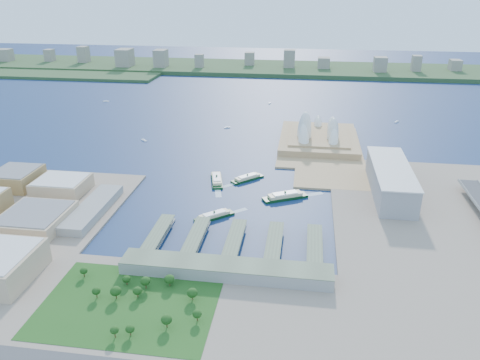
% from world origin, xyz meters
% --- Properties ---
extents(ground, '(3000.00, 3000.00, 0.00)m').
position_xyz_m(ground, '(0.00, 0.00, 0.00)').
color(ground, '#10274C').
rests_on(ground, ground).
extents(south_land, '(720.00, 180.00, 3.00)m').
position_xyz_m(south_land, '(0.00, -210.00, 1.50)').
color(south_land, gray).
rests_on(south_land, ground).
extents(east_land, '(240.00, 500.00, 3.00)m').
position_xyz_m(east_land, '(240.00, -50.00, 1.50)').
color(east_land, gray).
rests_on(east_land, ground).
extents(peninsula, '(135.00, 220.00, 3.00)m').
position_xyz_m(peninsula, '(107.50, 260.00, 1.50)').
color(peninsula, tan).
rests_on(peninsula, ground).
extents(far_shore, '(2200.00, 260.00, 12.00)m').
position_xyz_m(far_shore, '(0.00, 980.00, 6.00)').
color(far_shore, '#2D4926').
rests_on(far_shore, ground).
extents(opera_house, '(134.00, 180.00, 58.00)m').
position_xyz_m(opera_house, '(105.00, 280.00, 32.00)').
color(opera_house, white).
rests_on(opera_house, peninsula).
extents(toaster_building, '(45.00, 155.00, 35.00)m').
position_xyz_m(toaster_building, '(195.00, 80.00, 20.50)').
color(toaster_building, gray).
rests_on(toaster_building, east_land).
extents(west_buildings, '(200.00, 280.00, 27.00)m').
position_xyz_m(west_buildings, '(-250.00, -70.00, 16.50)').
color(west_buildings, olive).
rests_on(west_buildings, west_land).
extents(ferry_wharves, '(184.00, 90.00, 9.30)m').
position_xyz_m(ferry_wharves, '(14.00, -75.00, 4.65)').
color(ferry_wharves, '#57654C').
rests_on(ferry_wharves, ground).
extents(terminal_building, '(200.00, 28.00, 12.00)m').
position_xyz_m(terminal_building, '(15.00, -135.00, 9.00)').
color(terminal_building, gray).
rests_on(terminal_building, south_land).
extents(park, '(150.00, 110.00, 16.00)m').
position_xyz_m(park, '(-60.00, -190.00, 11.00)').
color(park, '#194714').
rests_on(park, south_land).
extents(far_skyline, '(1900.00, 140.00, 55.00)m').
position_xyz_m(far_skyline, '(0.00, 960.00, 39.50)').
color(far_skyline, gray).
rests_on(far_skyline, far_shore).
extents(ferry_a, '(26.83, 57.24, 10.49)m').
position_xyz_m(ferry_a, '(-36.85, 88.81, 5.25)').
color(ferry_a, black).
rests_on(ferry_a, ground).
extents(ferry_b, '(44.53, 43.79, 9.41)m').
position_xyz_m(ferry_b, '(4.79, 101.45, 4.71)').
color(ferry_b, black).
rests_on(ferry_b, ground).
extents(ferry_c, '(45.47, 41.70, 9.32)m').
position_xyz_m(ferry_c, '(-19.19, -17.69, 4.66)').
color(ferry_c, black).
rests_on(ferry_c, ground).
extents(ferry_d, '(59.25, 40.63, 11.16)m').
position_xyz_m(ferry_d, '(60.68, 47.35, 5.58)').
color(ferry_d, black).
rests_on(ferry_d, ground).
extents(boat_a, '(12.86, 12.44, 2.76)m').
position_xyz_m(boat_a, '(-197.33, 248.68, 1.38)').
color(boat_a, white).
rests_on(boat_a, ground).
extents(boat_b, '(11.97, 8.92, 3.09)m').
position_xyz_m(boat_b, '(-65.92, 345.36, 1.54)').
color(boat_b, white).
rests_on(boat_b, ground).
extents(boat_c, '(10.38, 13.67, 3.05)m').
position_xyz_m(boat_c, '(260.14, 432.61, 1.53)').
color(boat_c, white).
rests_on(boat_c, ground).
extents(boat_d, '(15.36, 5.40, 2.54)m').
position_xyz_m(boat_d, '(-380.14, 512.79, 1.27)').
color(boat_d, white).
rests_on(boat_d, ground).
extents(boat_e, '(5.36, 12.98, 3.10)m').
position_xyz_m(boat_e, '(-2.12, 548.80, 1.55)').
color(boat_e, white).
rests_on(boat_e, ground).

